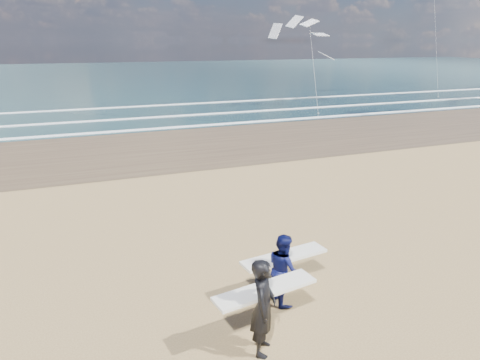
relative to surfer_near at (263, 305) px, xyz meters
name	(u,v)px	position (x,y,z in m)	size (l,w,h in m)	color
wet_sand_strip	(415,124)	(20.38, 18.30, -1.02)	(220.00, 12.00, 0.01)	#4A3827
ocean	(206,74)	(20.38, 72.30, -1.01)	(220.00, 100.00, 0.02)	#173034
foam_breakers	(338,105)	(20.38, 28.40, -0.97)	(220.00, 11.70, 0.05)	white
surfer_near	(263,305)	(0.00, 0.00, 0.00)	(2.25, 1.22, 2.02)	black
surfer_far	(283,267)	(1.14, 1.41, -0.16)	(2.25, 1.18, 1.71)	#0B1042
kite_1	(312,50)	(16.72, 27.55, 4.08)	(6.70, 4.84, 8.67)	slate
kite_5	(435,28)	(34.74, 32.26, 6.14)	(5.42, 4.70, 13.35)	slate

